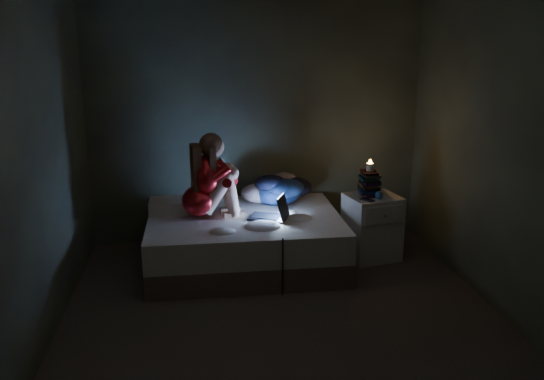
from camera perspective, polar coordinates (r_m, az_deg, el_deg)
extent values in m
cube|color=#312B28|center=(4.80, 1.02, -12.65)|extent=(3.60, 3.80, 0.02)
cube|color=#373934|center=(6.19, -1.59, 6.73)|extent=(3.60, 0.02, 2.60)
cube|color=#373934|center=(2.55, 7.67, -6.97)|extent=(3.60, 0.02, 2.60)
cube|color=#373934|center=(4.44, -22.67, 1.84)|extent=(0.02, 3.80, 2.60)
cube|color=#373934|center=(4.94, 22.39, 3.18)|extent=(0.02, 3.80, 2.60)
cube|color=silver|center=(5.77, -10.04, -1.56)|extent=(0.44, 0.31, 0.13)
cube|color=silver|center=(5.90, 10.01, -3.68)|extent=(0.58, 0.54, 0.66)
cylinder|color=beige|center=(5.75, 9.84, 2.35)|extent=(0.07, 0.07, 0.08)
cube|color=black|center=(5.65, 9.22, -0.92)|extent=(0.12, 0.16, 0.01)
sphere|color=#285380|center=(5.67, 10.48, -0.56)|extent=(0.08, 0.08, 0.08)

